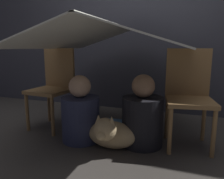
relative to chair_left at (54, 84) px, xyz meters
name	(u,v)px	position (x,y,z in m)	size (l,w,h in m)	color
ground_plane	(108,141)	(0.71, -0.19, -0.48)	(8.80, 8.80, 0.00)	#47423D
wall_back	(137,20)	(0.71, 0.97, 0.77)	(7.00, 0.05, 2.50)	#3D3D47
chair_left	(54,84)	(0.00, 0.00, 0.00)	(0.44, 0.44, 0.88)	olive
chair_right	(189,93)	(1.41, 0.00, 0.00)	(0.46, 0.46, 0.88)	olive
sheet_canopy	(112,36)	(0.71, -0.07, 0.51)	(1.44, 1.49, 0.24)	silver
person_front	(81,114)	(0.46, -0.25, -0.22)	(0.36, 0.36, 0.63)	#2D3351
person_second	(142,117)	(1.03, -0.16, -0.22)	(0.37, 0.37, 0.65)	black
dog	(110,133)	(0.79, -0.35, -0.33)	(0.45, 0.42, 0.35)	tan
floor_cushion	(120,129)	(0.77, 0.03, -0.43)	(0.38, 0.30, 0.10)	#4C7FB2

